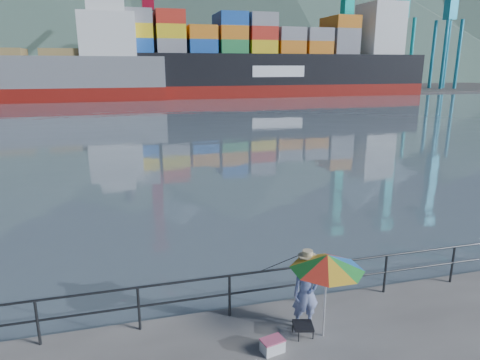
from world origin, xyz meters
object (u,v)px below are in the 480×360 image
at_px(cooler_bag, 272,346).
at_px(bulk_carrier, 22,74).
at_px(container_ship, 278,64).
at_px(fisherman, 306,293).
at_px(beach_umbrella, 327,262).

xyz_separation_m(cooler_bag, bulk_carrier, (-18.09, 71.80, 4.03)).
xyz_separation_m(bulk_carrier, container_ship, (45.15, 2.34, 1.66)).
relative_size(fisherman, container_ship, 0.03).
xyz_separation_m(beach_umbrella, bulk_carrier, (-19.30, 71.59, 2.46)).
relative_size(beach_umbrella, bulk_carrier, 0.04).
bearing_deg(cooler_bag, bulk_carrier, 91.68).
bearing_deg(bulk_carrier, container_ship, 2.97).
relative_size(bulk_carrier, container_ship, 0.80).
distance_m(cooler_bag, container_ship, 79.13).
relative_size(fisherman, beach_umbrella, 0.84).
distance_m(fisherman, cooler_bag, 1.33).
bearing_deg(cooler_bag, beach_umbrella, -2.40).
height_order(beach_umbrella, container_ship, container_ship).
distance_m(beach_umbrella, container_ship, 78.43).
relative_size(cooler_bag, bulk_carrier, 0.01).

